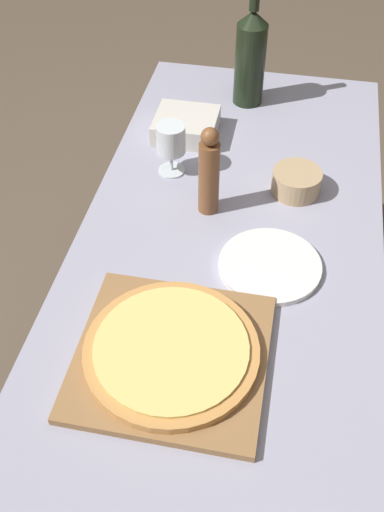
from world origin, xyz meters
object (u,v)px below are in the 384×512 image
Objects in this scene: wine_glass at (171,141)px; pizza at (171,350)px; wine_bottle at (250,57)px; pepper_mill at (209,173)px; small_bowl at (296,182)px.

pizza is at bearing -77.53° from wine_glass.
wine_bottle is at bearing 88.66° from pizza.
pepper_mill reaches higher than pizza.
wine_glass is 0.33m from small_bowl.
pepper_mill is at bearing -47.20° from wine_glass.
small_bowl is at bearing -3.57° from wine_glass.
wine_bottle reaches higher than wine_glass.
pizza is at bearing -89.05° from pepper_mill.
pepper_mill reaches higher than wine_glass.
small_bowl is (0.20, 0.11, -0.08)m from pepper_mill.
pizza is at bearing -109.48° from small_bowl.
pizza is 0.97× the size of wine_bottle.
pepper_mill is at bearing -93.36° from wine_bottle.
pizza is 2.75× the size of small_bowl.
small_bowl is (0.20, 0.55, 0.00)m from pizza.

